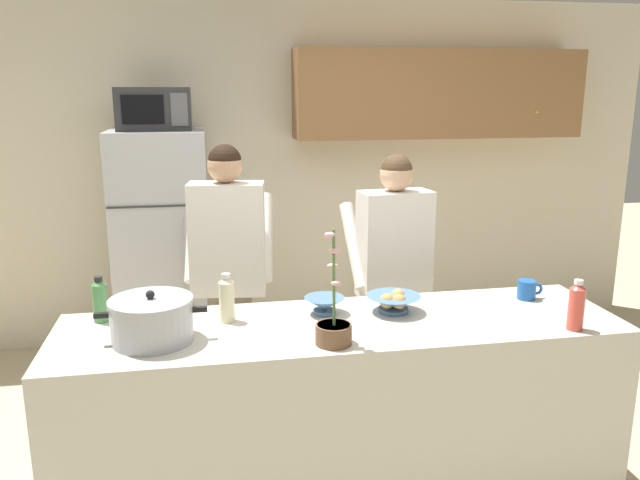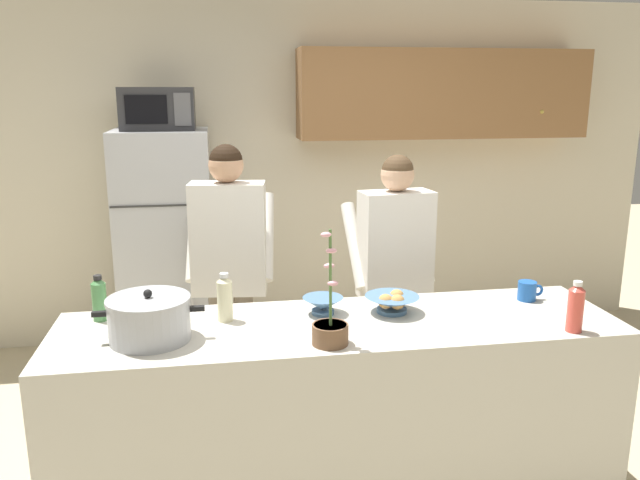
{
  "view_description": "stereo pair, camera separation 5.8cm",
  "coord_description": "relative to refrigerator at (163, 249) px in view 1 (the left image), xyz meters",
  "views": [
    {
      "loc": [
        -0.58,
        -2.59,
        1.94
      ],
      "look_at": [
        0.0,
        0.55,
        1.17
      ],
      "focal_mm": 35.47,
      "sensor_mm": 36.0,
      "label": 1
    },
    {
      "loc": [
        -0.53,
        -2.6,
        1.94
      ],
      "look_at": [
        0.0,
        0.55,
        1.17
      ],
      "focal_mm": 35.47,
      "sensor_mm": 36.0,
      "label": 2
    }
  ],
  "objects": [
    {
      "name": "back_wall_unit",
      "position": [
        1.13,
        0.4,
        0.59
      ],
      "size": [
        6.0,
        0.48,
        2.6
      ],
      "color": "beige",
      "rests_on": "ground"
    },
    {
      "name": "kitchen_island",
      "position": [
        0.89,
        -1.85,
        -0.37
      ],
      "size": [
        2.52,
        0.68,
        0.92
      ],
      "primitive_type": "cube",
      "color": "beige",
      "rests_on": "ground"
    },
    {
      "name": "refrigerator",
      "position": [
        0.0,
        0.0,
        0.0
      ],
      "size": [
        0.64,
        0.68,
        1.67
      ],
      "color": "#B7BABF",
      "rests_on": "ground"
    },
    {
      "name": "microwave",
      "position": [
        0.0,
        -0.02,
        0.97
      ],
      "size": [
        0.48,
        0.37,
        0.28
      ],
      "color": "#2D2D30",
      "rests_on": "refrigerator"
    },
    {
      "name": "person_near_pot",
      "position": [
        0.42,
        -0.95,
        0.19
      ],
      "size": [
        0.54,
        0.46,
        1.64
      ],
      "color": "#726656",
      "rests_on": "ground"
    },
    {
      "name": "person_by_sink",
      "position": [
        1.35,
        -1.09,
        0.15
      ],
      "size": [
        0.52,
        0.45,
        1.59
      ],
      "color": "black",
      "rests_on": "ground"
    },
    {
      "name": "cooking_pot",
      "position": [
        0.07,
        -1.91,
        0.18
      ],
      "size": [
        0.45,
        0.34,
        0.22
      ],
      "color": "#ADAFB5",
      "rests_on": "kitchen_island"
    },
    {
      "name": "coffee_mug",
      "position": [
        1.86,
        -1.7,
        0.13
      ],
      "size": [
        0.13,
        0.09,
        0.1
      ],
      "color": "#1E59B2",
      "rests_on": "kitchen_island"
    },
    {
      "name": "bread_bowl",
      "position": [
        1.15,
        -1.76,
        0.14
      ],
      "size": [
        0.25,
        0.25,
        0.1
      ],
      "color": "#4C7299",
      "rests_on": "kitchen_island"
    },
    {
      "name": "empty_bowl",
      "position": [
        0.83,
        -1.72,
        0.13
      ],
      "size": [
        0.19,
        0.19,
        0.08
      ],
      "color": "#4C7299",
      "rests_on": "kitchen_island"
    },
    {
      "name": "bottle_near_edge",
      "position": [
        0.38,
        -1.73,
        0.2
      ],
      "size": [
        0.07,
        0.07,
        0.22
      ],
      "color": "beige",
      "rests_on": "kitchen_island"
    },
    {
      "name": "bottle_mid_counter",
      "position": [
        -0.18,
        -1.64,
        0.19
      ],
      "size": [
        0.07,
        0.07,
        0.21
      ],
      "color": "#4C8C4C",
      "rests_on": "kitchen_island"
    },
    {
      "name": "bottle_far_corner",
      "position": [
        1.86,
        -2.11,
        0.2
      ],
      "size": [
        0.07,
        0.07,
        0.23
      ],
      "color": "#D84C3F",
      "rests_on": "kitchen_island"
    },
    {
      "name": "potted_orchid",
      "position": [
        0.8,
        -2.08,
        0.15
      ],
      "size": [
        0.15,
        0.15,
        0.48
      ],
      "color": "brown",
      "rests_on": "kitchen_island"
    }
  ]
}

